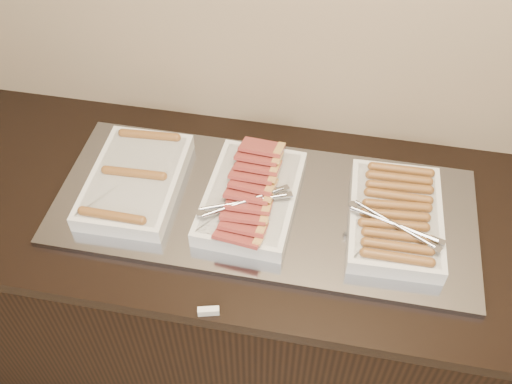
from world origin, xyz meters
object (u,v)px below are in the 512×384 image
dish_left (135,180)px  dish_right (396,217)px  counter (260,291)px  dish_center (251,196)px  warming_tray (264,207)px

dish_left → dish_right: dish_right is taller
counter → dish_center: size_ratio=5.05×
counter → dish_left: 0.62m
counter → warming_tray: bearing=0.0°
dish_left → dish_right: bearing=-1.3°
counter → dish_center: bearing=-172.5°
warming_tray → dish_left: bearing=180.0°
dish_left → dish_right: 0.75m
dish_center → dish_right: dish_center is taller
warming_tray → dish_left: dish_left is taller
dish_right → warming_tray: bearing=177.4°
dish_center → dish_right: (0.40, -0.00, -0.00)m
counter → dish_right: bearing=-0.5°
warming_tray → dish_center: size_ratio=2.94×
counter → dish_center: (-0.03, -0.00, 0.50)m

